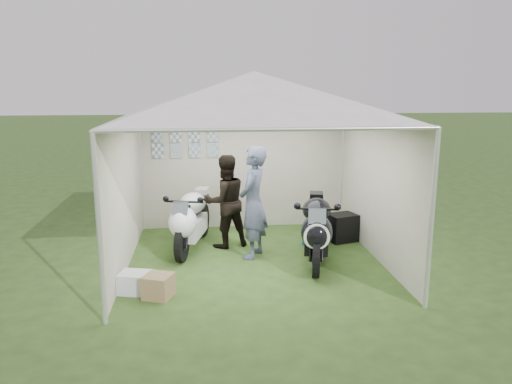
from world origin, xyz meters
TOP-DOWN VIEW (x-y plane):
  - ground at (0.00, 0.00)m, footprint 80.00×80.00m
  - canopy_tent at (-0.00, 0.03)m, footprint 5.66×5.66m
  - motorcycle_white at (-1.02, 0.64)m, footprint 0.75×2.00m
  - motorcycle_black at (0.97, -0.20)m, footprint 0.76×2.09m
  - paddock_stand at (1.18, 0.74)m, footprint 0.51×0.38m
  - person_dark_jacket at (-0.42, 0.76)m, footprint 0.96×0.85m
  - person_blue_jacket at (0.00, 0.17)m, footprint 0.68×0.79m
  - equipment_box at (1.70, 0.85)m, footprint 0.60×0.53m
  - crate_0 at (-1.75, -1.11)m, footprint 0.50×0.43m
  - crate_1 at (-1.42, -1.30)m, footprint 0.46×0.46m

SIDE VIEW (x-z plane):
  - ground at x=0.00m, z-range 0.00..0.00m
  - crate_0 at x=-1.75m, z-range 0.00..0.28m
  - crate_1 at x=-1.42m, z-range 0.00..0.31m
  - paddock_stand at x=1.18m, z-range 0.00..0.34m
  - equipment_box at x=1.70m, z-range 0.00..0.50m
  - motorcycle_white at x=-1.02m, z-range 0.06..1.06m
  - motorcycle_black at x=0.97m, z-range 0.06..1.10m
  - person_dark_jacket at x=-0.42m, z-range 0.00..1.63m
  - person_blue_jacket at x=0.00m, z-range 0.00..1.84m
  - canopy_tent at x=0.00m, z-range 1.08..4.08m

